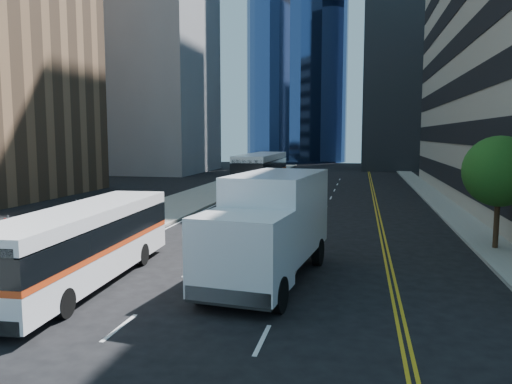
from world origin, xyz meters
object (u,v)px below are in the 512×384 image
Objects in this scene: bus_front at (83,243)px; bus_rear at (262,170)px; street_tree at (499,171)px; box_truck at (270,225)px.

bus_rear is at bearing 86.82° from bus_front.
street_tree is at bearing -56.85° from bus_rear.
bus_rear is (-15.60, 23.72, -1.75)m from street_tree.
street_tree is 0.62× the size of box_truck.
box_truck is at bearing -144.24° from street_tree.
box_truck is at bearing -78.43° from bus_rear.
street_tree reaches higher than box_truck.
bus_rear is 1.62× the size of box_truck.
bus_rear reaches higher than bus_front.
street_tree is 0.38× the size of bus_rear.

